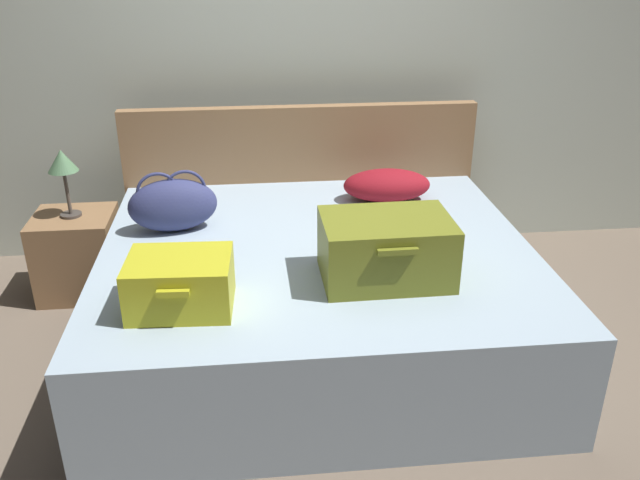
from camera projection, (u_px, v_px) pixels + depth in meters
ground_plane at (326, 389)px, 3.07m from camera, size 12.00×12.00×0.00m
back_wall at (296, 45)px, 4.00m from camera, size 8.00×0.10×2.60m
bed at (317, 296)px, 3.31m from camera, size 2.07×1.84×0.54m
headboard at (301, 186)px, 4.08m from camera, size 2.11×0.08×1.00m
hard_case_large at (386, 248)px, 2.86m from camera, size 0.56×0.42×0.28m
hard_case_medium at (180, 283)px, 2.64m from camera, size 0.42×0.35×0.22m
duffel_bag at (173, 205)px, 3.32m from camera, size 0.47×0.27×0.32m
pillow_near_headboard at (387, 185)px, 3.72m from camera, size 0.50×0.28×0.18m
nightstand at (78, 254)px, 3.80m from camera, size 0.44×0.40×0.48m
table_lamp at (63, 165)px, 3.58m from camera, size 0.16×0.16×0.38m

